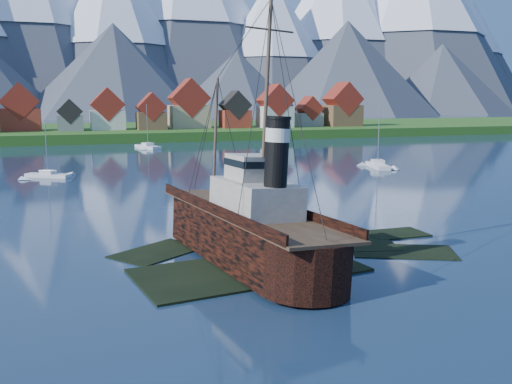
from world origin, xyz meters
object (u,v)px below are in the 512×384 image
object	(u,v)px
tugboat_wreck	(240,225)
sailboat_d	(378,166)
sailboat_c	(48,176)
sailboat_e	(148,147)

from	to	relation	value
tugboat_wreck	sailboat_d	world-z (taller)	tugboat_wreck
sailboat_c	sailboat_d	bearing A→B (deg)	-62.93
tugboat_wreck	sailboat_c	world-z (taller)	tugboat_wreck
tugboat_wreck	sailboat_c	distance (m)	60.83
sailboat_d	sailboat_e	world-z (taller)	sailboat_d
sailboat_c	sailboat_e	size ratio (longest dim) A/B	0.84
tugboat_wreck	sailboat_d	bearing A→B (deg)	41.28
tugboat_wreck	sailboat_d	xyz separation A→B (m)	(44.55, 52.07, -2.53)
sailboat_d	sailboat_c	bearing A→B (deg)	-171.66
tugboat_wreck	sailboat_c	bearing A→B (deg)	98.07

